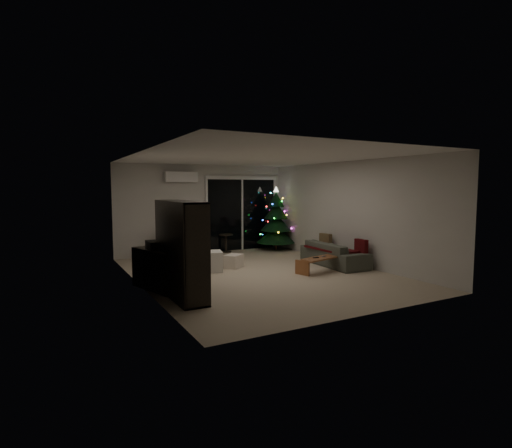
{
  "coord_description": "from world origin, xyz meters",
  "views": [
    {
      "loc": [
        -4.1,
        -7.47,
        1.85
      ],
      "look_at": [
        0.1,
        0.3,
        1.05
      ],
      "focal_mm": 28.0,
      "sensor_mm": 36.0,
      "label": 1
    }
  ],
  "objects": [
    {
      "name": "remote_b",
      "position": [
        1.35,
        -0.53,
        0.35
      ],
      "size": [
        0.13,
        0.08,
        0.02
      ],
      "primitive_type": "cube",
      "rotation": [
        0.0,
        0.0,
        0.35
      ],
      "color": "slate",
      "rests_on": "coffee_table"
    },
    {
      "name": "media_cabinet",
      "position": [
        -2.25,
        -0.29,
        0.37
      ],
      "size": [
        0.75,
        1.25,
        0.73
      ],
      "primitive_type": "cube",
      "rotation": [
        0.0,
        0.0,
        0.28
      ],
      "color": "black",
      "rests_on": "floor"
    },
    {
      "name": "sofa_throw",
      "position": [
        1.95,
        -0.04,
        0.4
      ],
      "size": [
        0.59,
        1.37,
        0.05
      ],
      "primitive_type": "cube",
      "color": "#410A0A",
      "rests_on": "sofa"
    },
    {
      "name": "cardboard_box_a",
      "position": [
        -1.46,
        0.86,
        0.17
      ],
      "size": [
        0.55,
        0.48,
        0.33
      ],
      "primitive_type": "cube",
      "rotation": [
        0.0,
        0.0,
        -0.3
      ],
      "color": "silver",
      "rests_on": "floor"
    },
    {
      "name": "cushion_a",
      "position": [
        2.3,
        0.61,
        0.5
      ],
      "size": [
        0.14,
        0.37,
        0.36
      ],
      "primitive_type": "cube",
      "rotation": [
        0.0,
        0.0,
        0.09
      ],
      "color": "brown",
      "rests_on": "sofa"
    },
    {
      "name": "cushion_b",
      "position": [
        2.3,
        -0.69,
        0.5
      ],
      "size": [
        0.13,
        0.37,
        0.36
      ],
      "primitive_type": "cube",
      "rotation": [
        0.0,
        0.0,
        -0.07
      ],
      "color": "#410A0A",
      "rests_on": "sofa"
    },
    {
      "name": "remote_a",
      "position": [
        1.1,
        -0.58,
        0.35
      ],
      "size": [
        0.13,
        0.04,
        0.02
      ],
      "primitive_type": "cube",
      "color": "black",
      "rests_on": "coffee_table"
    },
    {
      "name": "bookshelf",
      "position": [
        -2.25,
        -1.0,
        0.82
      ],
      "size": [
        0.69,
        1.68,
        1.63
      ],
      "primitive_type": null,
      "rotation": [
        0.0,
        0.0,
        0.18
      ],
      "color": "black",
      "rests_on": "floor"
    },
    {
      "name": "floor_lamp",
      "position": [
        -0.66,
        3.39,
        0.87
      ],
      "size": [
        0.28,
        0.28,
        1.73
      ],
      "primitive_type": "cylinder",
      "color": "black",
      "rests_on": "floor"
    },
    {
      "name": "room",
      "position": [
        0.46,
        1.49,
        1.02
      ],
      "size": [
        6.5,
        7.51,
        2.6
      ],
      "color": "beige",
      "rests_on": "ground"
    },
    {
      "name": "side_table",
      "position": [
        0.57,
        2.99,
        0.26
      ],
      "size": [
        0.47,
        0.47,
        0.52
      ],
      "primitive_type": "cylinder",
      "rotation": [
        0.0,
        0.0,
        -0.13
      ],
      "color": "black",
      "rests_on": "floor"
    },
    {
      "name": "sofa",
      "position": [
        2.05,
        -0.04,
        0.28
      ],
      "size": [
        0.86,
        1.94,
        0.55
      ],
      "primitive_type": "imported",
      "rotation": [
        0.0,
        0.0,
        1.51
      ],
      "color": "#4E5146",
      "rests_on": "floor"
    },
    {
      "name": "armchair",
      "position": [
        -0.91,
        2.64,
        0.41
      ],
      "size": [
        1.03,
        1.05,
        0.82
      ],
      "primitive_type": "imported",
      "rotation": [
        0.0,
        0.0,
        2.95
      ],
      "color": "#4B2C1E",
      "rests_on": "floor"
    },
    {
      "name": "ottoman",
      "position": [
        -0.83,
        0.7,
        0.22
      ],
      "size": [
        0.61,
        0.61,
        0.45
      ],
      "primitive_type": "cube",
      "rotation": [
        0.0,
        0.0,
        -0.27
      ],
      "color": "white",
      "rests_on": "floor"
    },
    {
      "name": "stereo",
      "position": [
        -2.25,
        -0.29,
        0.81
      ],
      "size": [
        0.37,
        0.44,
        0.16
      ],
      "primitive_type": "cube",
      "color": "black",
      "rests_on": "media_cabinet"
    },
    {
      "name": "coffee_table",
      "position": [
        1.25,
        -0.58,
        0.17
      ],
      "size": [
        1.13,
        0.63,
        0.34
      ],
      "primitive_type": null,
      "rotation": [
        0.0,
        0.0,
        0.26
      ],
      "color": "#A65D2F",
      "rests_on": "floor"
    },
    {
      "name": "christmas_tree",
      "position": [
        2.09,
        2.72,
        0.95
      ],
      "size": [
        1.22,
        1.22,
        1.89
      ],
      "primitive_type": "cone",
      "rotation": [
        0.0,
        0.0,
        -0.04
      ],
      "color": "black",
      "rests_on": "floor"
    },
    {
      "name": "cardboard_box_b",
      "position": [
        -0.21,
        0.83,
        0.15
      ],
      "size": [
        0.55,
        0.53,
        0.31
      ],
      "primitive_type": "cube",
      "rotation": [
        0.0,
        0.0,
        0.66
      ],
      "color": "silver",
      "rests_on": "floor"
    }
  ]
}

